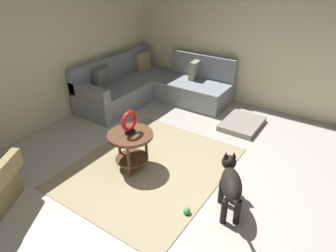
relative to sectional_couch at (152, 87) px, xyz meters
The scene contains 10 objects.
ground_plane 2.85m from the sectional_couch, 134.68° to the right, with size 6.00×6.00×0.10m, color #B7B2A8.
wall_back 2.44m from the sectional_couch, 155.09° to the left, with size 6.00×0.12×2.70m, color beige.
wall_right 2.47m from the sectional_couch, 64.81° to the right, with size 0.12×6.00×2.70m, color beige.
area_rug 2.28m from the sectional_couch, 144.49° to the right, with size 2.30×1.90×0.01m, color tan.
sectional_couch is the anchor object (origin of this frame).
side_table 2.26m from the sectional_couch, 150.63° to the right, with size 0.60×0.60×0.54m.
torus_sculpture 2.30m from the sectional_couch, 150.63° to the right, with size 0.28×0.08×0.33m.
dog_bed_mat 1.95m from the sectional_couch, 90.36° to the right, with size 0.80×0.60×0.09m, color gray.
dog 3.21m from the sectional_couch, 128.03° to the right, with size 0.76×0.47×0.63m.
dog_toy_ball 3.18m from the sectional_couch, 136.60° to the right, with size 0.08×0.08×0.08m, color green.
Camera 1 is at (-2.44, -1.33, 2.50)m, focal length 31.50 mm.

